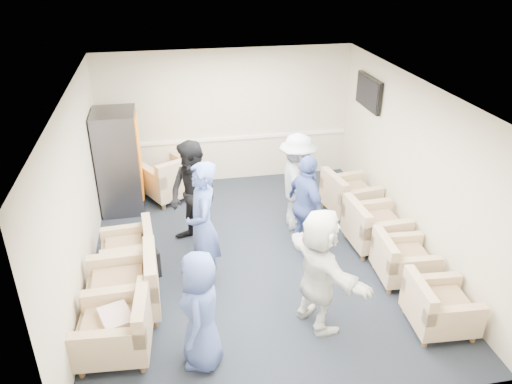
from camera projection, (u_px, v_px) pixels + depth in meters
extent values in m
plane|color=black|center=(255.00, 257.00, 7.93)|extent=(6.00, 6.00, 0.00)
plane|color=white|center=(255.00, 90.00, 6.71)|extent=(6.00, 6.00, 0.00)
cube|color=beige|center=(227.00, 117.00, 9.95)|extent=(5.00, 0.02, 2.70)
cube|color=beige|center=(314.00, 315.00, 4.69)|extent=(5.00, 0.02, 2.70)
cube|color=beige|center=(78.00, 195.00, 6.90)|extent=(0.02, 6.00, 2.70)
cube|color=beige|center=(413.00, 167.00, 7.74)|extent=(0.02, 6.00, 2.70)
cube|color=white|center=(227.00, 139.00, 10.14)|extent=(4.98, 0.04, 0.06)
cube|color=black|center=(369.00, 92.00, 9.00)|extent=(0.07, 1.00, 0.58)
cube|color=black|center=(367.00, 93.00, 8.99)|extent=(0.01, 0.92, 0.50)
cube|color=#4D4C54|center=(370.00, 100.00, 9.07)|extent=(0.04, 0.10, 0.25)
cube|color=tan|center=(115.00, 335.00, 5.99)|extent=(0.92, 0.92, 0.28)
cube|color=#927250|center=(112.00, 323.00, 5.90)|extent=(0.64, 0.60, 0.10)
cube|color=tan|center=(142.00, 311.00, 5.87)|extent=(0.21, 0.86, 0.40)
cube|color=tan|center=(124.00, 295.00, 6.64)|extent=(0.95, 0.95, 0.31)
cube|color=#927250|center=(122.00, 282.00, 6.54)|extent=(0.66, 0.62, 0.11)
cube|color=tan|center=(151.00, 268.00, 6.55)|extent=(0.18, 0.93, 0.44)
cube|color=tan|center=(129.00, 255.00, 7.56)|extent=(0.82, 0.82, 0.25)
cube|color=#927250|center=(127.00, 246.00, 7.48)|extent=(0.57, 0.53, 0.09)
cube|color=tan|center=(148.00, 235.00, 7.50)|extent=(0.18, 0.78, 0.36)
cube|color=tan|center=(440.00, 312.00, 6.40)|extent=(0.83, 0.83, 0.26)
cube|color=#927250|center=(442.00, 301.00, 6.32)|extent=(0.57, 0.54, 0.09)
cube|color=tan|center=(419.00, 295.00, 6.23)|extent=(0.18, 0.79, 0.37)
cube|color=tan|center=(403.00, 265.00, 7.33)|extent=(0.82, 0.82, 0.25)
cube|color=#927250|center=(405.00, 255.00, 7.25)|extent=(0.57, 0.53, 0.09)
cube|color=tan|center=(385.00, 249.00, 7.15)|extent=(0.18, 0.78, 0.36)
cube|color=tan|center=(375.00, 231.00, 8.12)|extent=(0.90, 0.90, 0.28)
cube|color=#927250|center=(376.00, 221.00, 8.04)|extent=(0.62, 0.58, 0.10)
cube|color=tan|center=(357.00, 216.00, 7.89)|extent=(0.18, 0.86, 0.40)
cube|color=tan|center=(350.00, 200.00, 9.13)|extent=(0.96, 0.96, 0.28)
cube|color=#927250|center=(351.00, 190.00, 9.04)|extent=(0.66, 0.62, 0.10)
cube|color=tan|center=(334.00, 186.00, 8.87)|extent=(0.26, 0.86, 0.40)
cube|color=tan|center=(170.00, 183.00, 9.70)|extent=(1.27, 1.27, 0.31)
cube|color=#927250|center=(169.00, 173.00, 9.61)|extent=(0.84, 0.86, 0.11)
cube|color=tan|center=(179.00, 172.00, 9.26)|extent=(0.90, 0.58, 0.44)
cube|color=#4D4C54|center=(119.00, 161.00, 9.00)|extent=(0.74, 0.89, 1.87)
cube|color=#FF4005|center=(140.00, 155.00, 9.02)|extent=(0.02, 0.75, 1.50)
cube|color=black|center=(144.00, 194.00, 9.38)|extent=(0.02, 0.44, 0.12)
cube|color=black|center=(149.00, 264.00, 7.39)|extent=(0.34, 0.29, 0.42)
sphere|color=black|center=(148.00, 254.00, 7.30)|extent=(0.21, 0.21, 0.21)
cube|color=beige|center=(116.00, 318.00, 5.88)|extent=(0.47, 0.53, 0.13)
imported|color=#4358A1|center=(201.00, 311.00, 5.65)|extent=(0.65, 0.83, 1.51)
imported|color=#4358A1|center=(203.00, 227.00, 6.90)|extent=(0.47, 0.71, 1.92)
imported|color=black|center=(194.00, 197.00, 7.82)|extent=(1.09, 1.12, 1.81)
imported|color=beige|center=(297.00, 183.00, 8.39)|extent=(0.68, 1.13, 1.71)
imported|color=#4358A1|center=(306.00, 207.00, 7.67)|extent=(0.63, 1.05, 1.68)
imported|color=silver|center=(319.00, 270.00, 6.20)|extent=(0.97, 1.64, 1.68)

